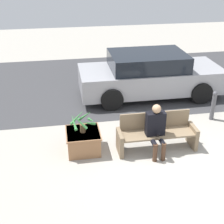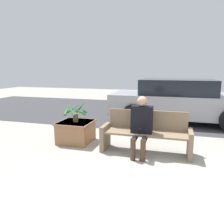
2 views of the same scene
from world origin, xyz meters
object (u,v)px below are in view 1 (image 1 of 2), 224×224
Objects in this scene: potted_plant at (83,122)px; parked_car at (149,75)px; planter_box at (83,141)px; bench at (156,133)px; person_seated at (156,127)px; bollard_post at (213,105)px.

parked_car is (2.43, 2.92, -0.07)m from potted_plant.
potted_plant is 3.80m from parked_car.
parked_car reaches higher than planter_box.
parked_car is at bearing 50.22° from potted_plant.
bench is 0.33m from person_seated.
person_seated is at bearing -12.32° from planter_box.
bench is at bearing -102.65° from parked_car.
potted_plant reaches higher than planter_box.
bench is at bearing -5.96° from planter_box.
bollard_post is at bearing 14.35° from potted_plant.
potted_plant is 0.14× the size of parked_car.
person_seated is 1.52× the size of planter_box.
planter_box is at bearing -165.63° from bollard_post.
bench is 3.20m from parked_car.
person_seated reaches higher than potted_plant.
potted_plant is (0.00, 0.00, 0.51)m from planter_box.
parked_car reaches higher than bollard_post.
planter_box is at bearing -153.11° from potted_plant.
parked_car is at bearing 76.70° from person_seated.
parked_car is (0.78, 3.29, 0.04)m from person_seated.
bollard_post is at bearing 29.63° from bench.
parked_car is at bearing 50.19° from planter_box.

